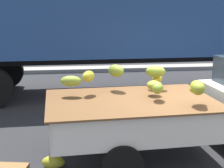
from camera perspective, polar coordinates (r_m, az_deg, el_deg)
The scene contains 4 objects.
ground at distance 6.50m, azimuth 13.65°, elevation -11.07°, with size 220.00×220.00×0.00m, color #28282B.
curb_strip at distance 14.24m, azimuth 1.95°, elevation 2.70°, with size 80.00×0.80×0.16m, color gray.
semi_trailer at distance 10.22m, azimuth 0.76°, elevation 12.56°, with size 12.05×2.86×3.95m.
fallen_banana_bunch_near_tailgate at distance 5.72m, azimuth -10.14°, elevation -13.17°, with size 0.38×0.25×0.22m, color #A6A82A.
Camera 1 is at (-2.20, -5.54, 2.60)m, focal length 52.87 mm.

